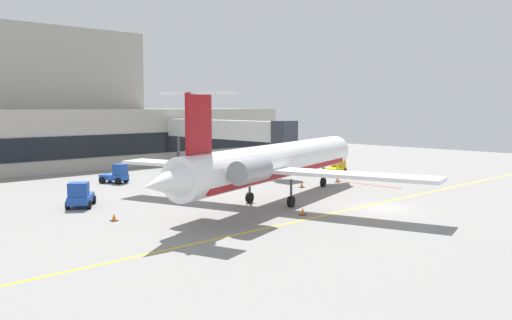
{
  "coord_description": "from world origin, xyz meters",
  "views": [
    {
      "loc": [
        -37.34,
        -23.95,
        8.16
      ],
      "look_at": [
        -1.38,
        13.63,
        3.0
      ],
      "focal_mm": 37.81,
      "sensor_mm": 36.0,
      "label": 1
    }
  ],
  "objects": [
    {
      "name": "baggage_tug",
      "position": [
        -17.79,
        17.15,
        0.96
      ],
      "size": [
        3.37,
        3.72,
        2.12
      ],
      "color": "#1E4CB2",
      "rests_on": "ground"
    },
    {
      "name": "belt_loader",
      "position": [
        14.46,
        16.07,
        0.89
      ],
      "size": [
        3.61,
        2.42,
        1.97
      ],
      "color": "#E5B20C",
      "rests_on": "ground"
    },
    {
      "name": "safety_cone_charlie",
      "position": [
        -18.45,
        10.51,
        0.25
      ],
      "size": [
        0.47,
        0.47,
        0.55
      ],
      "color": "orange",
      "rests_on": "ground"
    },
    {
      "name": "pushback_tractor",
      "position": [
        -8.64,
        27.66,
        0.93
      ],
      "size": [
        2.82,
        3.18,
        2.09
      ],
      "color": "#1E4CB2",
      "rests_on": "ground"
    },
    {
      "name": "safety_cone_bravo",
      "position": [
        3.37,
        11.87,
        0.25
      ],
      "size": [
        0.47,
        0.47,
        0.55
      ],
      "color": "orange",
      "rests_on": "ground"
    },
    {
      "name": "safety_cone_alpha",
      "position": [
        -7.06,
        2.59,
        0.25
      ],
      "size": [
        0.47,
        0.47,
        0.55
      ],
      "color": "orange",
      "rests_on": "ground"
    },
    {
      "name": "ground",
      "position": [
        0.0,
        0.0,
        -0.05
      ],
      "size": [
        120.0,
        120.0,
        0.11
      ],
      "color": "gray"
    },
    {
      "name": "regional_jet",
      "position": [
        -5.17,
        7.45,
        3.5
      ],
      "size": [
        32.72,
        27.5,
        9.14
      ],
      "color": "white",
      "rests_on": "ground"
    },
    {
      "name": "jet_bridge_west",
      "position": [
        7.22,
        27.71,
        5.19
      ],
      "size": [
        2.4,
        23.06,
        6.57
      ],
      "color": "silver",
      "rests_on": "ground"
    },
    {
      "name": "terminal_building",
      "position": [
        -5.72,
        46.99,
        6.77
      ],
      "size": [
        65.29,
        13.47,
        18.67
      ],
      "color": "#ADA89E",
      "rests_on": "ground"
    },
    {
      "name": "safety_cone_delta",
      "position": [
        8.97,
        11.7,
        0.25
      ],
      "size": [
        0.47,
        0.47,
        0.55
      ],
      "color": "orange",
      "rests_on": "ground"
    },
    {
      "name": "marshaller",
      "position": [
        10.44,
        12.82,
        1.02
      ],
      "size": [
        0.61,
        0.69,
        1.98
      ],
      "color": "#191E33",
      "rests_on": "ground"
    }
  ]
}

